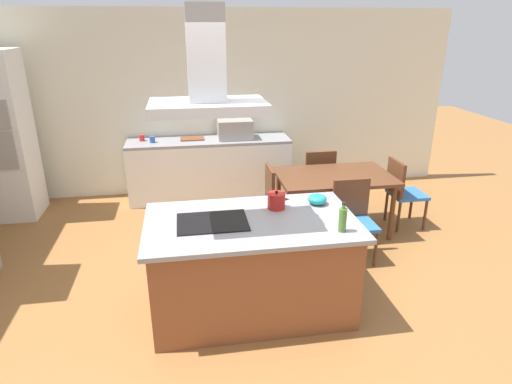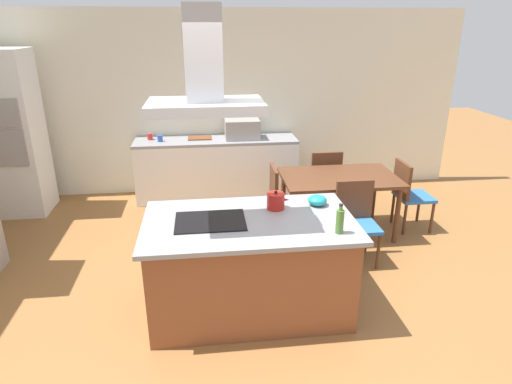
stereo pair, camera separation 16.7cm
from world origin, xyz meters
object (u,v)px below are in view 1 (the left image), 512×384
chair_at_left_end (261,198)px  coffee_mug_blue (152,139)px  mixing_bowl (317,199)px  chair_facing_back_wall (318,176)px  range_hood (207,78)px  cutting_board (192,139)px  chair_at_right_end (402,189)px  tea_kettle (277,201)px  cooktop (212,222)px  olive_oil_bottle (343,219)px  dining_table (334,181)px  countertop_microwave (235,129)px  chair_facing_island (353,215)px  wall_oven_stack (0,137)px  coffee_mug_red (142,138)px

chair_at_left_end → coffee_mug_blue: bearing=134.0°
mixing_bowl → chair_facing_back_wall: 2.01m
range_hood → cutting_board: bearing=91.6°
mixing_bowl → range_hood: range_hood is taller
chair_at_left_end → chair_at_right_end: size_ratio=1.00×
tea_kettle → mixing_bowl: bearing=5.2°
cooktop → chair_at_right_end: cooktop is taller
olive_oil_bottle → dining_table: 1.91m
countertop_microwave → coffee_mug_blue: countertop_microwave is taller
chair_facing_island → cutting_board: bearing=128.1°
wall_oven_stack → chair_at_right_end: 5.25m
coffee_mug_blue → chair_facing_back_wall: 2.40m
olive_oil_bottle → coffee_mug_red: (-1.84, 3.29, -0.06)m
countertop_microwave → coffee_mug_red: (-1.35, 0.07, -0.09)m
cutting_board → coffee_mug_red: bearing=178.1°
tea_kettle → countertop_microwave: bearing=91.3°
olive_oil_bottle → coffee_mug_blue: olive_oil_bottle is taller
wall_oven_stack → chair_facing_island: 4.60m
coffee_mug_red → wall_oven_stack: size_ratio=0.04×
coffee_mug_blue → cutting_board: coffee_mug_blue is taller
tea_kettle → coffee_mug_blue: tea_kettle is taller
cooktop → chair_at_right_end: size_ratio=0.67×
cutting_board → chair_at_right_end: size_ratio=0.38×
chair_facing_island → range_hood: range_hood is taller
wall_oven_stack → chair_at_left_end: (3.25, -1.19, -0.59)m
cooktop → range_hood: bearing=0.0°
chair_at_right_end → chair_facing_back_wall: same height
olive_oil_bottle → countertop_microwave: bearing=98.7°
chair_at_right_end → olive_oil_bottle: bearing=-129.6°
olive_oil_bottle → cooktop: bearing=161.8°
chair_at_left_end → cooktop: bearing=-115.2°
cooktop → cutting_board: size_ratio=1.76×
cooktop → wall_oven_stack: bearing=134.1°
mixing_bowl → olive_oil_bottle: bearing=-87.0°
mixing_bowl → range_hood: (-1.00, -0.25, 1.15)m
dining_table → chair_at_left_end: 0.93m
olive_oil_bottle → coffee_mug_red: bearing=119.1°
wall_oven_stack → chair_at_left_end: bearing=-20.2°
olive_oil_bottle → chair_at_right_end: size_ratio=0.28×
chair_facing_back_wall → cooktop: bearing=-127.1°
cutting_board → chair_at_left_end: (0.77, -1.48, -0.40)m
olive_oil_bottle → tea_kettle: bearing=127.8°
countertop_microwave → chair_at_left_end: countertop_microwave is taller
countertop_microwave → cutting_board: 0.64m
chair_facing_island → coffee_mug_blue: bearing=137.7°
countertop_microwave → chair_facing_island: bearing=-63.2°
dining_table → chair_at_right_end: chair_at_right_end is taller
tea_kettle → olive_oil_bottle: 0.70m
cooktop → chair_facing_back_wall: bearing=52.9°
coffee_mug_blue → chair_at_right_end: bearing=-23.5°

